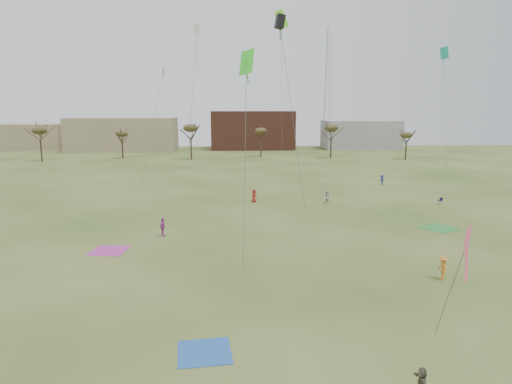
{
  "coord_description": "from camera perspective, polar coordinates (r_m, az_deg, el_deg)",
  "views": [
    {
      "loc": [
        -2.13,
        -25.13,
        12.33
      ],
      "look_at": [
        0.0,
        12.0,
        5.5
      ],
      "focal_mm": 31.36,
      "sensor_mm": 36.0,
      "label": 1
    }
  ],
  "objects": [
    {
      "name": "ground",
      "position": [
        28.07,
        1.45,
        -15.66
      ],
      "size": [
        260.0,
        260.0,
        0.0
      ],
      "primitive_type": "plane",
      "color": "#2F4B17",
      "rests_on": "ground"
    },
    {
      "name": "spectator_fore_c",
      "position": [
        22.28,
        20.37,
        -21.8
      ],
      "size": [
        0.54,
        1.31,
        1.38
      ],
      "primitive_type": "imported",
      "rotation": [
        0.0,
        0.0,
        4.61
      ],
      "color": "brown",
      "rests_on": "ground"
    },
    {
      "name": "flyer_mid_b",
      "position": [
        36.06,
        22.67,
        -8.9
      ],
      "size": [
        0.7,
        1.18,
        1.81
      ],
      "primitive_type": "imported",
      "rotation": [
        0.0,
        0.0,
        4.69
      ],
      "color": "orange",
      "rests_on": "ground"
    },
    {
      "name": "spectator_mid_d",
      "position": [
        45.33,
        -11.82,
        -4.39
      ],
      "size": [
        0.66,
        1.15,
        1.85
      ],
      "primitive_type": "imported",
      "rotation": [
        0.0,
        0.0,
        1.37
      ],
      "color": "#AF49A0",
      "rests_on": "ground"
    },
    {
      "name": "spectator_mid_e",
      "position": [
        60.31,
        9.05,
        -0.65
      ],
      "size": [
        1.07,
        1.1,
        1.79
      ],
      "primitive_type": "imported",
      "rotation": [
        0.0,
        0.0,
        5.37
      ],
      "color": "silver",
      "rests_on": "ground"
    },
    {
      "name": "flyer_far_b",
      "position": [
        60.62,
        -0.26,
        -0.49
      ],
      "size": [
        1.01,
        0.94,
        1.73
      ],
      "primitive_type": "imported",
      "rotation": [
        0.0,
        0.0,
        0.62
      ],
      "color": "#A5231C",
      "rests_on": "ground"
    },
    {
      "name": "flyer_far_c",
      "position": [
        77.78,
        15.75,
        1.51
      ],
      "size": [
        0.75,
        1.14,
        1.64
      ],
      "primitive_type": "imported",
      "rotation": [
        0.0,
        0.0,
        4.85
      ],
      "color": "navy",
      "rests_on": "ground"
    },
    {
      "name": "blanket_blue",
      "position": [
        24.67,
        -6.6,
        -19.65
      ],
      "size": [
        3.0,
        3.0,
        0.03
      ],
      "primitive_type": "cube",
      "rotation": [
        0.0,
        0.0,
        0.11
      ],
      "color": "#295BB1",
      "rests_on": "ground"
    },
    {
      "name": "blanket_plum",
      "position": [
        42.17,
        -18.23,
        -7.13
      ],
      "size": [
        3.31,
        3.31,
        0.03
      ],
      "primitive_type": "cube",
      "rotation": [
        0.0,
        0.0,
        3.04
      ],
      "color": "#B33795",
      "rests_on": "ground"
    },
    {
      "name": "blanket_olive",
      "position": [
        51.31,
        22.29,
        -4.29
      ],
      "size": [
        4.36,
        4.36,
        0.03
      ],
      "primitive_type": "cube",
      "rotation": [
        0.0,
        0.0,
        2.08
      ],
      "color": "#318635",
      "rests_on": "ground"
    },
    {
      "name": "camp_chair_right",
      "position": [
        64.38,
        22.4,
        -1.19
      ],
      "size": [
        0.69,
        0.67,
        0.87
      ],
      "rotation": [
        0.0,
        0.0,
        5.09
      ],
      "color": "#161437",
      "rests_on": "ground"
    },
    {
      "name": "kites_aloft",
      "position": [
        59.32,
        -1.42,
        17.8
      ],
      "size": [
        66.55,
        61.39,
        25.81
      ],
      "color": "red",
      "rests_on": "ground"
    },
    {
      "name": "tree_line",
      "position": [
        104.38,
        -3.7,
        7.51
      ],
      "size": [
        117.44,
        49.32,
        8.91
      ],
      "color": "#3A2B1E",
      "rests_on": "ground"
    },
    {
      "name": "building_tan",
      "position": [
        144.12,
        -16.59,
        7.07
      ],
      "size": [
        32.0,
        14.0,
        10.0
      ],
      "primitive_type": "cube",
      "color": "#937F60",
      "rests_on": "ground"
    },
    {
      "name": "building_brick",
      "position": [
        145.44,
        -0.47,
        7.92
      ],
      "size": [
        26.0,
        16.0,
        12.0
      ],
      "primitive_type": "cube",
      "color": "brown",
      "rests_on": "ground"
    },
    {
      "name": "building_grey",
      "position": [
        149.4,
        13.21,
        7.13
      ],
      "size": [
        24.0,
        12.0,
        9.0
      ],
      "primitive_type": "cube",
      "color": "gray",
      "rests_on": "ground"
    },
    {
      "name": "building_tan_west",
      "position": [
        160.21,
        -26.55,
        6.34
      ],
      "size": [
        20.0,
        12.0,
        8.0
      ],
      "primitive_type": "cube",
      "color": "#937F60",
      "rests_on": "ground"
    },
    {
      "name": "radio_tower",
      "position": [
        153.68,
        9.02,
        12.85
      ],
      "size": [
        1.51,
        1.72,
        41.0
      ],
      "color": "#9EA3A8",
      "rests_on": "ground"
    }
  ]
}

